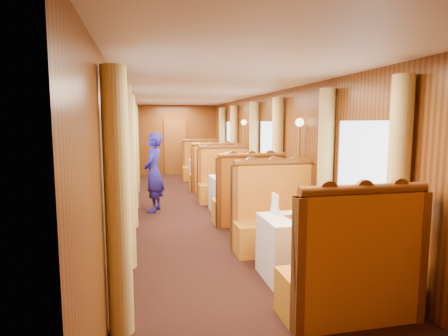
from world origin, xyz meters
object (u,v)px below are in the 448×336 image
object	(u,v)px
banquette_mid_aft	(225,184)
banquette_near_aft	(277,222)
table_far	(208,172)
rose_vase_far	(208,154)
banquette_far_fwd	(214,175)
steward	(154,172)
passenger	(227,172)
banquette_near_fwd	(351,277)
banquette_far_aft	(202,167)
rose_vase_mid	(234,168)
teapot_back	(300,212)
banquette_mid_fwd	(249,201)
teapot_right	(311,214)
tea_tray	(300,217)
table_near	(306,247)
teapot_left	(300,215)
table_mid	(236,194)
fruit_plate	(337,216)

from	to	relation	value
banquette_mid_aft	banquette_near_aft	bearing A→B (deg)	-90.00
table_far	rose_vase_far	size ratio (longest dim) A/B	2.92
banquette_far_fwd	steward	size ratio (longest dim) A/B	0.80
steward	passenger	bearing A→B (deg)	120.81
banquette_mid_aft	steward	distance (m)	1.87
banquette_near_fwd	passenger	bearing A→B (deg)	90.00
banquette_far_aft	rose_vase_mid	world-z (taller)	banquette_far_aft
rose_vase_far	passenger	xyz separation A→B (m)	(-0.01, -2.71, -0.19)
banquette_near_fwd	teapot_back	distance (m)	1.12
banquette_mid_fwd	teapot_right	size ratio (longest dim) A/B	8.41
banquette_near_fwd	rose_vase_mid	xyz separation A→B (m)	(-0.04, 4.53, 0.50)
teapot_right	tea_tray	bearing A→B (deg)	163.34
banquette_mid_fwd	passenger	bearing A→B (deg)	90.00
teapot_right	steward	xyz separation A→B (m)	(-1.70, 3.95, 0.02)
table_near	banquette_far_fwd	xyz separation A→B (m)	(0.00, 5.99, 0.05)
passenger	teapot_left	bearing A→B (deg)	-91.83
rose_vase_far	banquette_mid_fwd	bearing A→B (deg)	-90.12
banquette_near_aft	passenger	bearing A→B (deg)	90.00
banquette_far_aft	tea_tray	bearing A→B (deg)	-90.65
steward	rose_vase_far	bearing A→B (deg)	167.18
banquette_mid_aft	teapot_back	xyz separation A→B (m)	(-0.07, -4.48, 0.39)
teapot_back	tea_tray	bearing A→B (deg)	-132.18
tea_tray	steward	xyz separation A→B (m)	(-1.60, 3.87, 0.08)
table_mid	banquette_far_aft	xyz separation A→B (m)	(0.00, 4.51, 0.05)
rose_vase_far	teapot_left	bearing A→B (deg)	-91.21
table_near	steward	size ratio (longest dim) A/B	0.63
table_mid	banquette_mid_fwd	xyz separation A→B (m)	(0.00, -1.01, 0.05)
banquette_near_fwd	teapot_right	world-z (taller)	banquette_near_fwd
banquette_near_fwd	teapot_right	size ratio (longest dim) A/B	8.41
table_far	steward	size ratio (longest dim) A/B	0.63
banquette_mid_aft	teapot_right	size ratio (longest dim) A/B	8.41
rose_vase_far	passenger	size ratio (longest dim) A/B	0.47
banquette_near_fwd	banquette_mid_fwd	distance (m)	3.50
banquette_mid_aft	passenger	xyz separation A→B (m)	(-0.00, -0.20, 0.32)
banquette_far_aft	teapot_right	distance (m)	8.13
table_mid	banquette_mid_aft	world-z (taller)	banquette_mid_aft
banquette_far_aft	passenger	distance (m)	3.72
table_mid	fruit_plate	bearing A→B (deg)	-84.64
banquette_far_fwd	rose_vase_mid	xyz separation A→B (m)	(-0.04, -2.47, 0.50)
table_near	teapot_back	distance (m)	0.44
banquette_mid_fwd	fruit_plate	xyz separation A→B (m)	(0.34, -2.59, 0.35)
banquette_near_aft	table_far	distance (m)	5.99
teapot_right	fruit_plate	xyz separation A→B (m)	(0.33, -0.00, -0.05)
passenger	tea_tray	bearing A→B (deg)	-91.21
rose_vase_mid	teapot_right	bearing A→B (deg)	-89.35
table_near	rose_vase_mid	distance (m)	3.56
banquette_mid_fwd	tea_tray	xyz separation A→B (m)	(-0.09, -2.51, 0.33)
table_far	teapot_right	bearing A→B (deg)	-89.97
tea_tray	table_mid	bearing A→B (deg)	88.51
banquette_near_aft	table_mid	distance (m)	2.49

